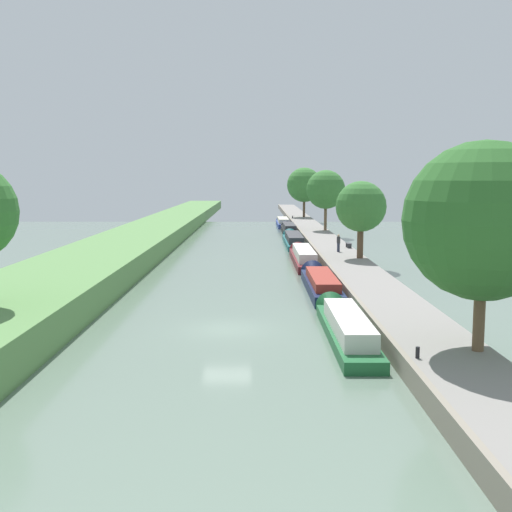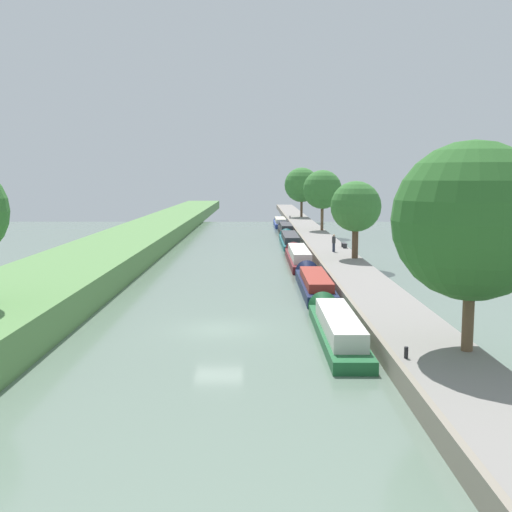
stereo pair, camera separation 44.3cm
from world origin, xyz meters
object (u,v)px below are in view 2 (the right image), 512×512
Objects in this scene: narrowboat_maroon at (300,256)px; park_bench at (346,244)px; narrowboat_black at (288,229)px; narrowboat_green at (338,326)px; mooring_bollard_near at (408,353)px; person_walking at (336,243)px; narrowboat_blue at (282,223)px; narrowboat_navy at (316,282)px; mooring_bollard_far at (292,217)px; narrowboat_teal at (291,239)px.

narrowboat_maroon is 9.76× the size of park_bench.
narrowboat_black is (0.28, 31.02, -0.01)m from narrowboat_maroon.
narrowboat_maroon reaches higher than narrowboat_green.
narrowboat_green is 8.32× the size of park_bench.
narrowboat_green is 27.73× the size of mooring_bollard_near.
person_walking is 3.69× the size of mooring_bollard_near.
narrowboat_blue is 78.42m from mooring_bollard_near.
narrowboat_blue reaches higher than narrowboat_navy.
narrowboat_navy is 28.29× the size of mooring_bollard_far.
narrowboat_green is at bearing -89.86° from narrowboat_maroon.
narrowboat_black reaches higher than mooring_bollard_near.
narrowboat_teal is 1.16× the size of narrowboat_black.
narrowboat_teal is 12.93m from park_bench.
narrowboat_blue is at bearing 94.53° from person_walking.
narrowboat_green is 58.19m from narrowboat_black.
narrowboat_blue is at bearing 90.06° from narrowboat_green.
narrowboat_teal is 15.91m from person_walking.
narrowboat_black is at bearing 89.15° from narrowboat_teal.
mooring_bollard_far is at bearing 86.81° from narrowboat_teal.
narrowboat_blue reaches higher than mooring_bollard_far.
mooring_bollard_far is at bearing 70.45° from narrowboat_blue.
person_walking is (3.42, 1.18, 1.17)m from narrowboat_maroon.
person_walking is (3.43, -43.25, 1.20)m from narrowboat_blue.
mooring_bollard_near is (1.92, -78.40, 0.56)m from narrowboat_blue.
narrowboat_black is at bearing 89.86° from narrowboat_navy.
narrowboat_teal is 33.22m from mooring_bollard_far.
narrowboat_navy is 13.99m from narrowboat_maroon.
person_walking is (3.14, -29.84, 1.17)m from narrowboat_black.
narrowboat_blue is at bearing 90.15° from narrowboat_teal.
person_walking reaches higher than mooring_bollard_far.
narrowboat_green is 13.18m from narrowboat_navy.
narrowboat_green reaches higher than narrowboat_blue.
narrowboat_black is at bearing 99.97° from park_bench.
narrowboat_green is 0.85× the size of narrowboat_maroon.
person_walking is (3.36, 28.35, 1.21)m from narrowboat_green.
mooring_bollard_near is at bearing -88.56° from narrowboat_black.
narrowboat_green is 0.98× the size of narrowboat_navy.
narrowboat_navy is 15.56m from person_walking.
mooring_bollard_far is at bearing 93.79° from park_bench.
narrowboat_teal is 14.33m from narrowboat_black.
narrowboat_maroon is 8.82× the size of person_walking.
park_bench is (1.49, 3.54, -0.53)m from person_walking.
person_walking reaches higher than narrowboat_green.
mooring_bollard_far is (1.75, 63.84, 0.60)m from narrowboat_navy.
narrowboat_blue is 28.09× the size of mooring_bollard_far.
narrowboat_teal is 50.69m from mooring_bollard_near.
mooring_bollard_far is at bearing 90.00° from mooring_bollard_near.
narrowboat_maroon reaches higher than park_bench.
narrowboat_navy is 63.87m from mooring_bollard_far.
narrowboat_maroon is at bearing -90.52° from narrowboat_black.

